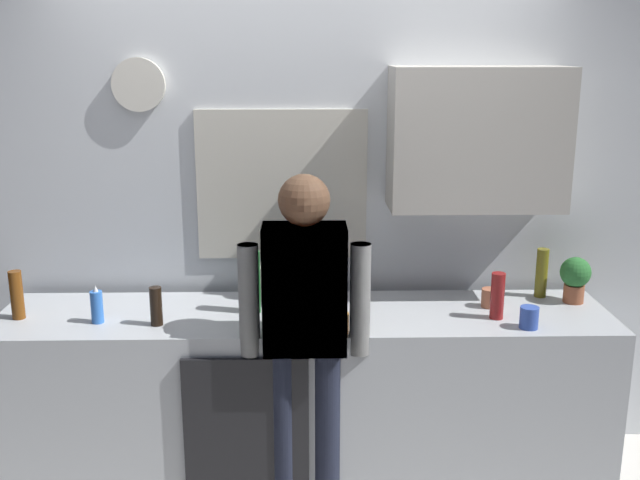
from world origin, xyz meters
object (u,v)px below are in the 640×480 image
at_px(cup_terracotta_mug, 489,298).
at_px(bottle_amber_beer, 16,295).
at_px(bottle_green_wine, 252,282).
at_px(person_at_sink, 304,322).
at_px(cup_blue_mug, 528,318).
at_px(dish_soap, 96,306).
at_px(mixing_bowl, 323,323).
at_px(potted_plant, 574,277).
at_px(storage_canister, 262,281).
at_px(coffee_maker, 315,275).
at_px(bottle_red_vinegar, 496,296).
at_px(bottle_dark_sauce, 155,306).
at_px(person_guest, 304,322).
at_px(bottle_olive_oil, 541,273).

bearing_deg(cup_terracotta_mug, bottle_amber_beer, -177.24).
bearing_deg(bottle_green_wine, person_at_sink, -52.37).
distance_m(cup_blue_mug, dish_soap, 1.96).
height_order(mixing_bowl, dish_soap, dish_soap).
bearing_deg(cup_blue_mug, potted_plant, 46.60).
bearing_deg(storage_canister, coffee_maker, -21.13).
xyz_separation_m(bottle_green_wine, mixing_bowl, (0.33, -0.25, -0.11)).
xyz_separation_m(potted_plant, dish_soap, (-2.28, -0.23, -0.05)).
height_order(bottle_red_vinegar, bottle_dark_sauce, bottle_red_vinegar).
relative_size(coffee_maker, person_guest, 0.21).
distance_m(bottle_olive_oil, cup_blue_mug, 0.48).
xyz_separation_m(cup_blue_mug, person_at_sink, (-1.01, -0.08, 0.02)).
xyz_separation_m(bottle_green_wine, cup_blue_mug, (1.25, -0.24, -0.10)).
xyz_separation_m(coffee_maker, mixing_bowl, (0.03, -0.37, -0.11)).
height_order(bottle_green_wine, bottle_red_vinegar, bottle_green_wine).
distance_m(cup_blue_mug, mixing_bowl, 0.92).
distance_m(dish_soap, person_guest, 0.97).
xyz_separation_m(potted_plant, storage_canister, (-1.54, 0.11, -0.05)).
distance_m(cup_terracotta_mug, mixing_bowl, 0.87).
relative_size(dish_soap, person_guest, 0.11).
height_order(cup_terracotta_mug, dish_soap, dish_soap).
distance_m(bottle_red_vinegar, potted_plant, 0.49).
distance_m(bottle_red_vinegar, storage_canister, 1.15).
bearing_deg(bottle_dark_sauce, bottle_amber_beer, 171.43).
distance_m(coffee_maker, cup_blue_mug, 1.02).
relative_size(bottle_amber_beer, person_guest, 0.14).
xyz_separation_m(bottle_red_vinegar, bottle_dark_sauce, (-1.57, -0.05, -0.02)).
relative_size(bottle_amber_beer, storage_canister, 1.35).
distance_m(bottle_olive_oil, dish_soap, 2.17).
bearing_deg(person_at_sink, storage_canister, 118.57).
xyz_separation_m(bottle_red_vinegar, cup_blue_mug, (0.11, -0.13, -0.06)).
distance_m(cup_terracotta_mug, dish_soap, 1.86).
bearing_deg(cup_terracotta_mug, storage_canister, 171.25).
bearing_deg(bottle_olive_oil, dish_soap, -171.53).
relative_size(bottle_amber_beer, bottle_red_vinegar, 1.05).
xyz_separation_m(bottle_red_vinegar, person_guest, (-0.89, -0.21, -0.04)).
xyz_separation_m(bottle_amber_beer, bottle_olive_oil, (2.53, 0.26, 0.01)).
xyz_separation_m(coffee_maker, person_at_sink, (-0.06, -0.43, -0.08)).
relative_size(bottle_amber_beer, dish_soap, 1.28).
distance_m(bottle_green_wine, cup_terracotta_mug, 1.15).
xyz_separation_m(bottle_dark_sauce, storage_canister, (0.47, 0.38, -0.00)).
height_order(mixing_bowl, person_guest, person_guest).
bearing_deg(bottle_olive_oil, cup_blue_mug, -113.36).
height_order(bottle_red_vinegar, cup_blue_mug, bottle_red_vinegar).
distance_m(bottle_red_vinegar, dish_soap, 1.85).
relative_size(bottle_amber_beer, person_at_sink, 0.14).
distance_m(bottle_green_wine, bottle_olive_oil, 1.45).
height_order(bottle_amber_beer, person_at_sink, person_at_sink).
distance_m(bottle_amber_beer, person_at_sink, 1.36).
bearing_deg(dish_soap, cup_terracotta_mug, 5.27).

